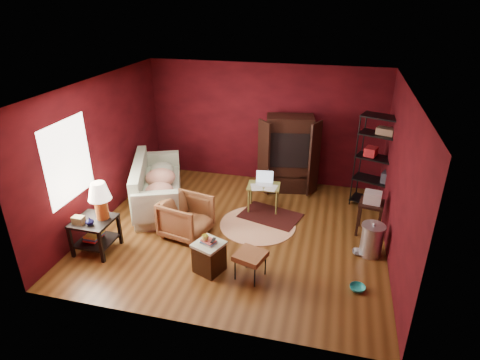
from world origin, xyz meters
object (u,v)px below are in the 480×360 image
at_px(sofa, 157,188).
at_px(hamper, 209,256).
at_px(armchair, 186,215).
at_px(tv_armoire, 289,153).
at_px(laptop_desk, 264,188).
at_px(side_table, 97,211).
at_px(wire_shelving, 382,160).

xyz_separation_m(sofa, hamper, (1.78, -1.87, -0.13)).
bearing_deg(armchair, tv_armoire, -21.26).
bearing_deg(sofa, hamper, -158.85).
bearing_deg(laptop_desk, hamper, -106.44).
relative_size(armchair, hamper, 1.34).
height_order(side_table, hamper, side_table).
distance_m(laptop_desk, tv_armoire, 1.20).
distance_m(armchair, hamper, 1.22).
bearing_deg(side_table, wire_shelving, 30.24).
bearing_deg(tv_armoire, laptop_desk, -117.94).
bearing_deg(laptop_desk, armchair, -137.73).
distance_m(armchair, side_table, 1.58).
bearing_deg(side_table, tv_armoire, 47.98).
bearing_deg(sofa, wire_shelving, -99.03).
relative_size(armchair, wire_shelving, 0.41).
distance_m(armchair, tv_armoire, 2.90).
bearing_deg(laptop_desk, side_table, -144.70).
distance_m(laptop_desk, wire_shelving, 2.48).
bearing_deg(laptop_desk, tv_armoire, 66.96).
xyz_separation_m(sofa, wire_shelving, (4.55, 1.08, 0.69)).
bearing_deg(wire_shelving, tv_armoire, -171.11).
height_order(armchair, laptop_desk, armchair).
relative_size(hamper, laptop_desk, 0.75).
relative_size(laptop_desk, tv_armoire, 0.47).
bearing_deg(hamper, armchair, 128.74).
relative_size(tv_armoire, wire_shelving, 0.88).
height_order(sofa, armchair, sofa).
distance_m(sofa, tv_armoire, 3.02).
xyz_separation_m(sofa, laptop_desk, (2.24, 0.39, 0.09)).
distance_m(side_table, hamper, 2.13).
bearing_deg(wire_shelving, hamper, -113.37).
height_order(armchair, side_table, side_table).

